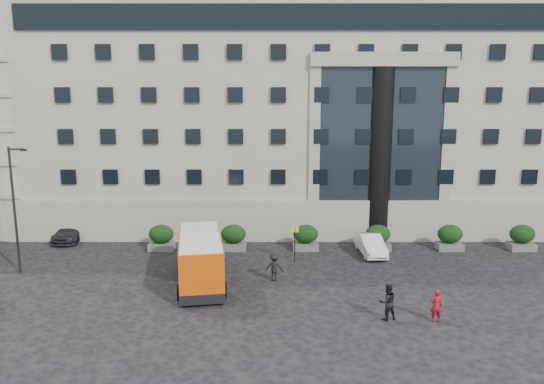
{
  "coord_description": "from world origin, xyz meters",
  "views": [
    {
      "loc": [
        3.98,
        -28.98,
        11.5
      ],
      "look_at": [
        3.98,
        4.01,
        5.0
      ],
      "focal_mm": 35.0,
      "sensor_mm": 36.0,
      "label": 1
    }
  ],
  "objects": [
    {
      "name": "pedestrian_a",
      "position": [
        12.17,
        -4.18,
        0.84
      ],
      "size": [
        0.61,
        0.41,
        1.68
      ],
      "primitive_type": "imported",
      "rotation": [
        0.0,
        0.0,
        3.15
      ],
      "color": "maroon",
      "rests_on": "ground"
    },
    {
      "name": "parked_car_d",
      "position": [
        -17.0,
        16.0,
        0.77
      ],
      "size": [
        3.01,
        5.72,
        1.54
      ],
      "primitive_type": "imported",
      "rotation": [
        0.0,
        0.0,
        -0.08
      ],
      "color": "black",
      "rests_on": "ground"
    },
    {
      "name": "pedestrian_c",
      "position": [
        4.12,
        1.53,
        0.86
      ],
      "size": [
        1.19,
        0.78,
        1.72
      ],
      "primitive_type": "imported",
      "rotation": [
        0.0,
        0.0,
        3.01
      ],
      "color": "black",
      "rests_on": "ground"
    },
    {
      "name": "ground",
      "position": [
        0.0,
        0.0,
        0.0
      ],
      "size": [
        120.0,
        120.0,
        0.0
      ],
      "primitive_type": "plane",
      "color": "black",
      "rests_on": "ground"
    },
    {
      "name": "white_taxi",
      "position": [
        10.91,
        6.77,
        0.7
      ],
      "size": [
        1.79,
        4.32,
        1.39
      ],
      "primitive_type": "imported",
      "rotation": [
        0.0,
        0.0,
        0.08
      ],
      "color": "silver",
      "rests_on": "ground"
    },
    {
      "name": "hedge_d",
      "position": [
        11.6,
        7.8,
        0.93
      ],
      "size": [
        1.8,
        1.26,
        1.84
      ],
      "color": "#535351",
      "rests_on": "ground"
    },
    {
      "name": "parked_car_c",
      "position": [
        -11.5,
        10.45,
        0.68
      ],
      "size": [
        2.08,
        4.74,
        1.35
      ],
      "primitive_type": "imported",
      "rotation": [
        0.0,
        0.0,
        0.04
      ],
      "color": "black",
      "rests_on": "ground"
    },
    {
      "name": "hedge_c",
      "position": [
        6.4,
        7.8,
        0.93
      ],
      "size": [
        1.8,
        1.26,
        1.84
      ],
      "color": "#535351",
      "rests_on": "ground"
    },
    {
      "name": "minibus",
      "position": [
        -0.25,
        0.97,
        1.64
      ],
      "size": [
        3.52,
        7.4,
        2.97
      ],
      "rotation": [
        0.0,
        0.0,
        0.15
      ],
      "color": "#CD4709",
      "rests_on": "ground"
    },
    {
      "name": "hedge_b",
      "position": [
        1.2,
        7.8,
        0.93
      ],
      "size": [
        1.8,
        1.26,
        1.84
      ],
      "color": "#535351",
      "rests_on": "ground"
    },
    {
      "name": "pedestrian_b",
      "position": [
        9.78,
        -3.95,
        0.94
      ],
      "size": [
        1.08,
        0.94,
        1.89
      ],
      "primitive_type": "imported",
      "rotation": [
        0.0,
        0.0,
        3.42
      ],
      "color": "black",
      "rests_on": "ground"
    },
    {
      "name": "civic_building",
      "position": [
        6.0,
        22.0,
        9.0
      ],
      "size": [
        44.0,
        24.0,
        18.0
      ],
      "primitive_type": "cube",
      "color": "gray",
      "rests_on": "ground"
    },
    {
      "name": "apartment_far",
      "position": [
        -27.0,
        38.0,
        11.0
      ],
      "size": [
        13.0,
        13.0,
        22.0
      ],
      "primitive_type": "cube",
      "color": "#81674B",
      "rests_on": "ground"
    },
    {
      "name": "red_truck",
      "position": [
        -16.22,
        18.1,
        1.42
      ],
      "size": [
        2.6,
        5.24,
        2.77
      ],
      "rotation": [
        0.0,
        0.0,
        -0.04
      ],
      "color": "maroon",
      "rests_on": "ground"
    },
    {
      "name": "bus_stop_sign",
      "position": [
        5.5,
        5.0,
        1.73
      ],
      "size": [
        0.5,
        0.08,
        2.52
      ],
      "color": "#262628",
      "rests_on": "ground"
    },
    {
      "name": "hedge_e",
      "position": [
        16.8,
        7.8,
        0.93
      ],
      "size": [
        1.8,
        1.26,
        1.84
      ],
      "color": "#535351",
      "rests_on": "ground"
    },
    {
      "name": "street_lamp",
      "position": [
        -11.94,
        3.0,
        4.37
      ],
      "size": [
        1.16,
        0.18,
        8.0
      ],
      "color": "#262628",
      "rests_on": "ground"
    },
    {
      "name": "hedge_f",
      "position": [
        22.0,
        7.8,
        0.93
      ],
      "size": [
        1.8,
        1.26,
        1.84
      ],
      "color": "#535351",
      "rests_on": "ground"
    },
    {
      "name": "hedge_a",
      "position": [
        -4.0,
        7.8,
        0.93
      ],
      "size": [
        1.8,
        1.26,
        1.84
      ],
      "color": "#535351",
      "rests_on": "ground"
    },
    {
      "name": "entrance_column",
      "position": [
        12.0,
        10.3,
        6.5
      ],
      "size": [
        1.8,
        1.8,
        13.0
      ],
      "primitive_type": "cylinder",
      "color": "black",
      "rests_on": "ground"
    }
  ]
}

